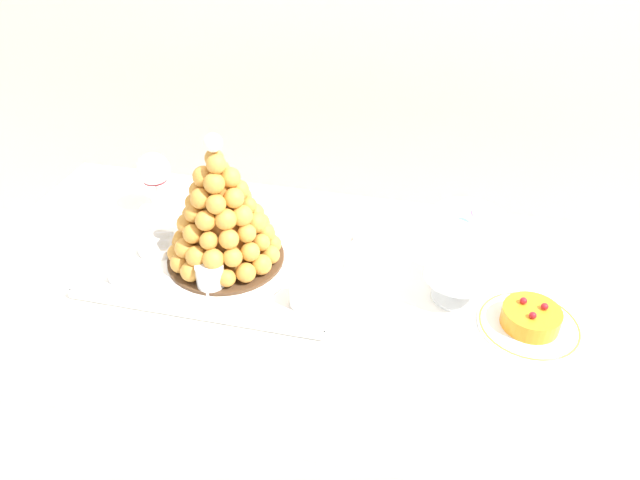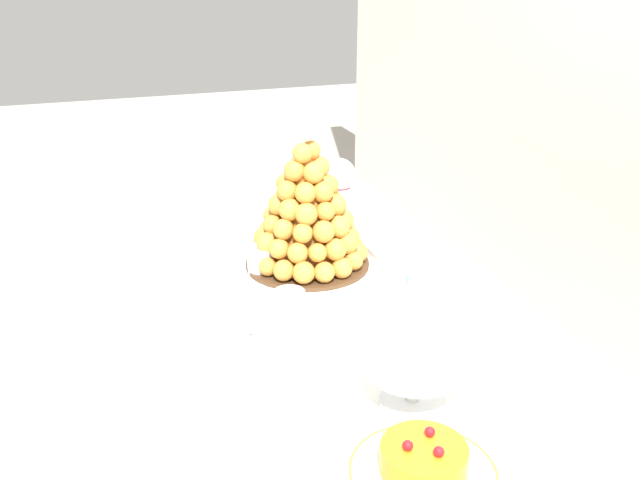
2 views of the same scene
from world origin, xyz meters
The scene contains 10 objects.
buffet_table centered at (0.00, 0.00, 0.62)m, with size 1.37×0.79×0.74m.
serving_tray centered at (-0.11, 0.02, 0.75)m, with size 0.55×0.34×0.02m.
croquembouche centered at (-0.12, 0.05, 0.87)m, with size 0.26×0.26×0.30m.
dessert_cup_left centered at (-0.31, -0.07, 0.78)m, with size 0.05×0.05×0.05m.
dessert_cup_mid_left centered at (-0.11, -0.05, 0.78)m, with size 0.06×0.06×0.06m.
dessert_cup_centre centered at (0.09, -0.06, 0.78)m, with size 0.06×0.06×0.05m.
creme_brulee_ramekin centered at (-0.28, 0.05, 0.76)m, with size 0.10×0.10×0.02m.
macaron_goblet centered at (0.39, 0.04, 0.87)m, with size 0.14×0.14×0.21m.
fruit_tart_plate centered at (0.53, -0.02, 0.76)m, with size 0.20×0.20×0.06m.
wine_glass centered at (-0.35, 0.20, 0.86)m, with size 0.08×0.08×0.16m.
Camera 1 is at (0.33, -0.92, 1.55)m, focal length 33.06 mm.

